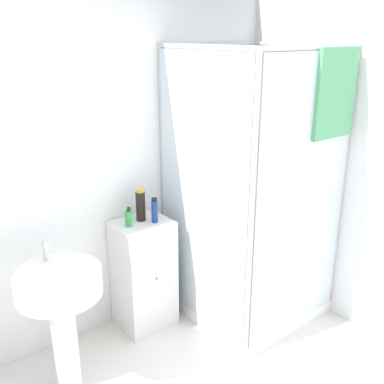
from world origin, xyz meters
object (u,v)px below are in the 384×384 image
object	(u,v)px
shampoo_bottle_tall_black	(141,205)
shampoo_bottle_blue	(155,211)
soap_dispenser	(129,218)
sink	(61,300)

from	to	relation	value
shampoo_bottle_tall_black	shampoo_bottle_blue	xyz separation A→B (m)	(0.06, -0.09, -0.03)
soap_dispenser	shampoo_bottle_blue	bearing A→B (deg)	-16.79
sink	soap_dispenser	bearing A→B (deg)	21.87
shampoo_bottle_tall_black	shampoo_bottle_blue	size ratio (longest dim) A/B	1.30
sink	shampoo_bottle_tall_black	size ratio (longest dim) A/B	4.00
sink	shampoo_bottle_blue	bearing A→B (deg)	13.77
soap_dispenser	shampoo_bottle_tall_black	world-z (taller)	shampoo_bottle_tall_black
soap_dispenser	shampoo_bottle_tall_black	size ratio (longest dim) A/B	0.61
soap_dispenser	shampoo_bottle_blue	distance (m)	0.19
shampoo_bottle_blue	sink	bearing A→B (deg)	-166.23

